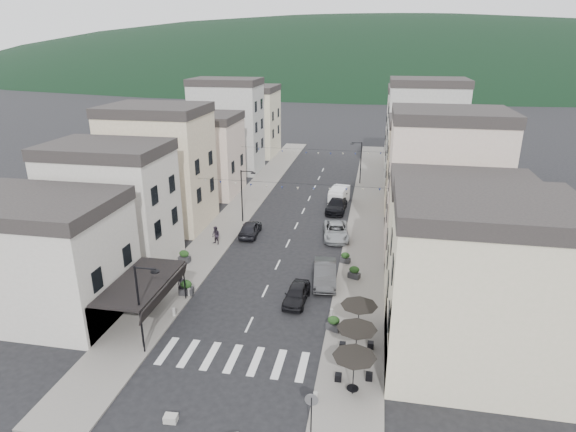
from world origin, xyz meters
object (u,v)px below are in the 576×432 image
object	(u,v)px
parked_car_b	(325,274)
pedestrian_b	(216,235)
parked_car_a	(297,294)
parked_car_d	(337,205)
parked_car_c	(336,231)
pedestrian_a	(181,285)
parked_car_e	(250,228)
delivery_van	(339,196)

from	to	relation	value
parked_car_b	pedestrian_b	xyz separation A→B (m)	(-11.51, 5.90, 0.19)
parked_car_a	parked_car_d	bearing A→B (deg)	90.18
parked_car_a	pedestrian_b	xyz separation A→B (m)	(-9.71, 9.45, 0.35)
parked_car_d	pedestrian_b	bearing A→B (deg)	-128.58
parked_car_c	pedestrian_a	bearing A→B (deg)	-134.77
parked_car_d	pedestrian_b	world-z (taller)	pedestrian_b
parked_car_b	pedestrian_a	distance (m)	11.73
parked_car_e	pedestrian_a	world-z (taller)	pedestrian_a
parked_car_b	delivery_van	xyz separation A→B (m)	(-0.66, 20.96, 0.22)
parked_car_b	pedestrian_a	bearing A→B (deg)	-165.09
parked_car_c	pedestrian_a	world-z (taller)	pedestrian_a
parked_car_d	delivery_van	distance (m)	2.59
parked_car_d	delivery_van	size ratio (longest dim) A/B	1.14
parked_car_c	pedestrian_a	xyz separation A→B (m)	(-10.93, -14.24, 0.20)
parked_car_e	delivery_van	bearing A→B (deg)	-126.95
parked_car_b	parked_car_e	xyz separation A→B (m)	(-8.86, 9.07, -0.09)
parked_car_d	parked_car_b	bearing A→B (deg)	-85.54
parked_car_b	parked_car_d	bearing A→B (deg)	85.78
parked_car_a	parked_car_b	distance (m)	3.99
parked_car_e	parked_car_c	bearing A→B (deg)	-176.47
parked_car_a	parked_car_e	world-z (taller)	parked_car_e
pedestrian_a	parked_car_d	bearing A→B (deg)	57.79
parked_car_c	pedestrian_b	bearing A→B (deg)	-167.74
delivery_van	pedestrian_a	distance (m)	27.23
parked_car_c	parked_car_d	distance (m)	8.44
parked_car_b	parked_car_a	bearing A→B (deg)	-123.23
parked_car_a	parked_car_b	bearing A→B (deg)	66.21
parked_car_c	parked_car_d	world-z (taller)	parked_car_d
parked_car_c	delivery_van	world-z (taller)	delivery_van
parked_car_d	parked_car_e	world-z (taller)	parked_car_d
parked_car_b	parked_car_e	world-z (taller)	parked_car_b
parked_car_d	parked_car_e	xyz separation A→B (m)	(-8.17, -9.32, -0.02)
parked_car_b	parked_car_c	world-z (taller)	parked_car_b
parked_car_c	parked_car_a	bearing A→B (deg)	-104.84
parked_car_c	parked_car_e	xyz separation A→B (m)	(-8.86, -0.91, 0.01)
parked_car_a	parked_car_c	world-z (taller)	parked_car_c
parked_car_a	parked_car_d	world-z (taller)	parked_car_d
pedestrian_a	parked_car_e	bearing A→B (deg)	73.30
parked_car_c	parked_car_d	bearing A→B (deg)	87.47
pedestrian_a	pedestrian_b	distance (m)	10.18
parked_car_a	parked_car_c	size ratio (longest dim) A/B	0.75
delivery_van	pedestrian_b	size ratio (longest dim) A/B	2.59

